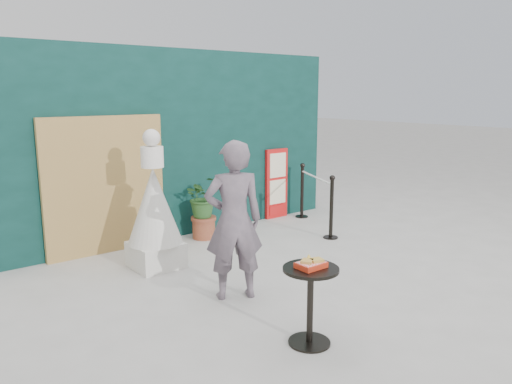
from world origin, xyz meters
name	(u,v)px	position (x,y,z in m)	size (l,w,h in m)	color
ground	(318,288)	(0.00, 0.00, 0.00)	(60.00, 60.00, 0.00)	#ADAAA5
back_wall	(181,144)	(0.00, 3.15, 1.50)	(6.00, 0.30, 3.00)	black
bamboo_fence	(106,185)	(-1.40, 2.94, 1.00)	(1.80, 0.08, 2.00)	tan
woman	(234,221)	(-0.94, 0.43, 0.91)	(0.66, 0.43, 1.82)	slate
menu_board	(277,184)	(1.90, 2.95, 0.65)	(0.50, 0.07, 1.30)	red
statue	(154,212)	(-1.16, 1.91, 0.76)	(0.73, 0.73, 1.86)	silver
cafe_table	(310,294)	(-1.04, -0.89, 0.50)	(0.52, 0.52, 0.75)	black
food_basket	(311,264)	(-1.03, -0.89, 0.79)	(0.26, 0.19, 0.11)	red
planter	(203,202)	(0.08, 2.65, 0.59)	(0.60, 0.52, 1.03)	brown
stanchion_barrier	(316,199)	(1.99, 2.02, 0.49)	(0.84, 1.54, 1.03)	black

